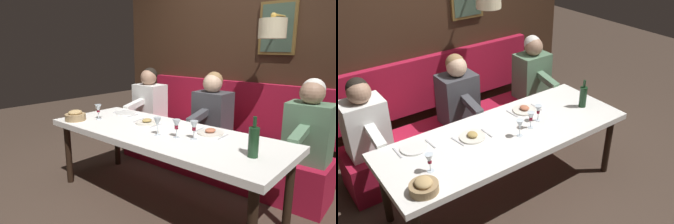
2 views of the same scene
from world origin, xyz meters
TOP-DOWN VIEW (x-y plane):
  - ground_plane at (0.00, 0.00)m, footprint 12.00×12.00m
  - dining_table at (0.00, 0.00)m, footprint 0.90×2.40m
  - banquette_bench at (0.89, 0.00)m, footprint 0.52×2.60m
  - back_wall_panel at (1.46, -0.01)m, footprint 0.59×3.80m
  - diner_nearest at (0.88, -1.06)m, footprint 0.60×0.40m
  - diner_near at (0.88, 0.00)m, footprint 0.60×0.40m
  - diner_middle at (0.88, 1.02)m, footprint 0.60×0.40m
  - place_setting_0 at (0.11, 0.30)m, footprint 0.24×0.32m
  - place_setting_1 at (0.22, -0.40)m, footprint 0.24×0.31m
  - place_setting_2 at (0.26, 0.80)m, footprint 0.24×0.31m
  - wine_glass_0 at (-0.01, -0.38)m, footprint 0.07×0.07m
  - wine_glass_1 at (-0.11, 0.83)m, footprint 0.07×0.07m
  - wine_glass_2 at (-0.07, -0.24)m, footprint 0.07×0.07m
  - wine_glass_3 at (-0.13, -0.06)m, footprint 0.07×0.07m
  - wine_bottle at (-0.07, -0.95)m, footprint 0.08×0.08m
  - bread_bowl at (-0.30, 0.98)m, footprint 0.22×0.22m

SIDE VIEW (x-z plane):
  - ground_plane at x=0.00m, z-range 0.00..0.00m
  - banquette_bench at x=0.89m, z-range 0.00..0.45m
  - dining_table at x=0.00m, z-range 0.31..1.05m
  - place_setting_2 at x=0.26m, z-range 0.74..0.75m
  - place_setting_0 at x=0.11m, z-range 0.73..0.78m
  - place_setting_1 at x=0.22m, z-range 0.73..0.78m
  - bread_bowl at x=-0.30m, z-range 0.73..0.85m
  - diner_nearest at x=0.88m, z-range 0.42..1.21m
  - diner_near at x=0.88m, z-range 0.42..1.21m
  - diner_middle at x=0.88m, z-range 0.42..1.21m
  - wine_glass_2 at x=-0.07m, z-range 0.77..0.94m
  - wine_glass_0 at x=-0.01m, z-range 0.77..0.94m
  - wine_glass_1 at x=-0.11m, z-range 0.77..0.94m
  - wine_bottle at x=-0.07m, z-range 0.71..1.01m
  - wine_glass_3 at x=-0.13m, z-range 0.77..0.94m
  - back_wall_panel at x=1.46m, z-range -0.08..2.82m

